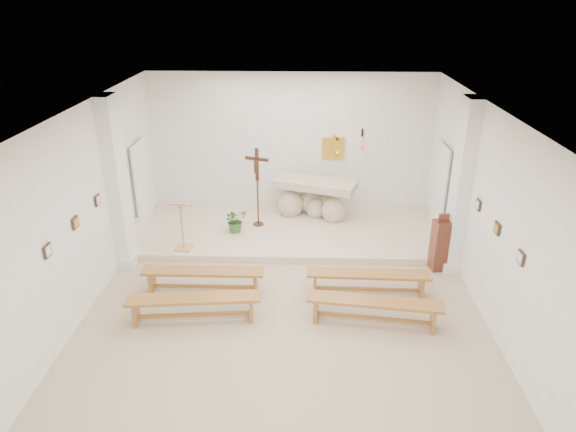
{
  "coord_description": "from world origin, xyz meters",
  "views": [
    {
      "loc": [
        0.31,
        -7.43,
        5.26
      ],
      "look_at": [
        0.03,
        1.6,
        1.27
      ],
      "focal_mm": 32.0,
      "sensor_mm": 36.0,
      "label": 1
    }
  ],
  "objects_px": {
    "donation_pedestal": "(440,245)",
    "lectern": "(182,225)",
    "altar": "(314,201)",
    "bench_left_front": "(203,276)",
    "bench_left_second": "(193,303)",
    "bench_right_second": "(374,306)",
    "crucifix_stand": "(257,182)",
    "bench_right_front": "(368,278)"
  },
  "relations": [
    {
      "from": "bench_right_second",
      "to": "bench_left_second",
      "type": "bearing_deg",
      "value": -172.74
    },
    {
      "from": "bench_left_second",
      "to": "bench_right_second",
      "type": "xyz_separation_m",
      "value": [
        3.08,
        0.0,
        0.0
      ]
    },
    {
      "from": "crucifix_stand",
      "to": "bench_left_front",
      "type": "distance_m",
      "value": 3.01
    },
    {
      "from": "bench_left_front",
      "to": "lectern",
      "type": "bearing_deg",
      "value": 115.63
    },
    {
      "from": "crucifix_stand",
      "to": "donation_pedestal",
      "type": "height_order",
      "value": "crucifix_stand"
    },
    {
      "from": "donation_pedestal",
      "to": "bench_right_second",
      "type": "height_order",
      "value": "donation_pedestal"
    },
    {
      "from": "crucifix_stand",
      "to": "bench_right_second",
      "type": "xyz_separation_m",
      "value": [
        2.28,
        -3.68,
        -0.88
      ]
    },
    {
      "from": "altar",
      "to": "lectern",
      "type": "height_order",
      "value": "lectern"
    },
    {
      "from": "bench_left_front",
      "to": "bench_right_second",
      "type": "distance_m",
      "value": 3.21
    },
    {
      "from": "bench_left_front",
      "to": "bench_left_second",
      "type": "bearing_deg",
      "value": -89.96
    },
    {
      "from": "crucifix_stand",
      "to": "bench_left_second",
      "type": "relative_size",
      "value": 0.82
    },
    {
      "from": "crucifix_stand",
      "to": "bench_left_front",
      "type": "height_order",
      "value": "crucifix_stand"
    },
    {
      "from": "crucifix_stand",
      "to": "bench_right_second",
      "type": "height_order",
      "value": "crucifix_stand"
    },
    {
      "from": "bench_left_second",
      "to": "crucifix_stand",
      "type": "bearing_deg",
      "value": 72.14
    },
    {
      "from": "altar",
      "to": "donation_pedestal",
      "type": "height_order",
      "value": "donation_pedestal"
    },
    {
      "from": "bench_left_second",
      "to": "bench_right_second",
      "type": "height_order",
      "value": "same"
    },
    {
      "from": "donation_pedestal",
      "to": "bench_right_front",
      "type": "xyz_separation_m",
      "value": [
        -1.56,
        -1.05,
        -0.18
      ]
    },
    {
      "from": "bench_left_front",
      "to": "bench_left_second",
      "type": "xyz_separation_m",
      "value": [
        0.0,
        -0.92,
        0.0
      ]
    },
    {
      "from": "donation_pedestal",
      "to": "bench_left_second",
      "type": "distance_m",
      "value": 5.05
    },
    {
      "from": "lectern",
      "to": "bench_right_front",
      "type": "xyz_separation_m",
      "value": [
        3.79,
        -1.47,
        -0.35
      ]
    },
    {
      "from": "crucifix_stand",
      "to": "bench_left_front",
      "type": "xyz_separation_m",
      "value": [
        -0.8,
        -2.76,
        -0.88
      ]
    },
    {
      "from": "lectern",
      "to": "crucifix_stand",
      "type": "relative_size",
      "value": 0.6
    },
    {
      "from": "altar",
      "to": "donation_pedestal",
      "type": "xyz_separation_m",
      "value": [
        2.52,
        -2.32,
        0.01
      ]
    },
    {
      "from": "altar",
      "to": "lectern",
      "type": "relative_size",
      "value": 1.84
    },
    {
      "from": "crucifix_stand",
      "to": "altar",
      "type": "bearing_deg",
      "value": 44.09
    },
    {
      "from": "bench_left_front",
      "to": "bench_right_second",
      "type": "xyz_separation_m",
      "value": [
        3.08,
        -0.92,
        0.0
      ]
    },
    {
      "from": "lectern",
      "to": "bench_left_front",
      "type": "bearing_deg",
      "value": -60.27
    },
    {
      "from": "crucifix_stand",
      "to": "bench_right_front",
      "type": "height_order",
      "value": "crucifix_stand"
    },
    {
      "from": "lectern",
      "to": "bench_right_front",
      "type": "relative_size",
      "value": 0.49
    },
    {
      "from": "donation_pedestal",
      "to": "bench_right_second",
      "type": "relative_size",
      "value": 0.53
    },
    {
      "from": "donation_pedestal",
      "to": "lectern",
      "type": "bearing_deg",
      "value": 166.07
    },
    {
      "from": "lectern",
      "to": "crucifix_stand",
      "type": "bearing_deg",
      "value": 44.72
    },
    {
      "from": "donation_pedestal",
      "to": "bench_right_second",
      "type": "bearing_deg",
      "value": -137.74
    },
    {
      "from": "lectern",
      "to": "bench_right_second",
      "type": "xyz_separation_m",
      "value": [
        3.79,
        -2.39,
        -0.35
      ]
    },
    {
      "from": "altar",
      "to": "crucifix_stand",
      "type": "bearing_deg",
      "value": -136.58
    },
    {
      "from": "bench_left_front",
      "to": "bench_left_second",
      "type": "distance_m",
      "value": 0.92
    },
    {
      "from": "altar",
      "to": "lectern",
      "type": "bearing_deg",
      "value": -127.47
    },
    {
      "from": "bench_left_front",
      "to": "bench_right_second",
      "type": "bearing_deg",
      "value": -16.62
    },
    {
      "from": "bench_right_front",
      "to": "bench_right_second",
      "type": "xyz_separation_m",
      "value": [
        0.0,
        -0.92,
        0.0
      ]
    },
    {
      "from": "altar",
      "to": "bench_left_front",
      "type": "bearing_deg",
      "value": -103.51
    },
    {
      "from": "lectern",
      "to": "bench_right_second",
      "type": "distance_m",
      "value": 4.49
    },
    {
      "from": "bench_right_second",
      "to": "bench_left_front",
      "type": "bearing_deg",
      "value": 170.61
    }
  ]
}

